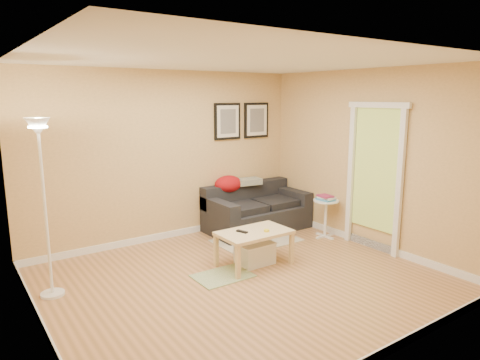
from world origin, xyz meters
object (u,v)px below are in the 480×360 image
at_px(book_stack, 326,198).
at_px(side_table, 325,219).
at_px(sofa, 257,208).
at_px(coffee_table, 254,248).
at_px(storage_bin, 255,253).
at_px(floor_lamp, 46,214).

bearing_deg(book_stack, side_table, -14.99).
relative_size(sofa, coffee_table, 1.80).
height_order(coffee_table, storage_bin, coffee_table).
bearing_deg(book_stack, sofa, 103.64).
relative_size(sofa, floor_lamp, 0.85).
bearing_deg(coffee_table, storage_bin, 45.12).
distance_m(coffee_table, storage_bin, 0.10).
bearing_deg(book_stack, storage_bin, 169.06).
bearing_deg(sofa, storage_bin, -128.41).
xyz_separation_m(storage_bin, book_stack, (1.57, 0.25, 0.50)).
bearing_deg(floor_lamp, book_stack, -4.43).
bearing_deg(storage_bin, floor_lamp, 167.07).
bearing_deg(sofa, floor_lamp, -169.41).
relative_size(book_stack, floor_lamp, 0.13).
height_order(storage_bin, book_stack, book_stack).
bearing_deg(storage_bin, book_stack, 9.00).
relative_size(sofa, book_stack, 6.51).
distance_m(storage_bin, floor_lamp, 2.62).
relative_size(storage_bin, floor_lamp, 0.24).
bearing_deg(storage_bin, coffee_table, -136.90).
bearing_deg(coffee_table, side_table, 12.06).
bearing_deg(floor_lamp, storage_bin, -12.93).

